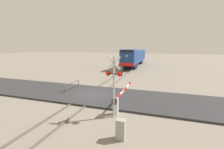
% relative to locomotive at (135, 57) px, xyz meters
% --- Properties ---
extents(ground_plane, '(160.00, 160.00, 0.00)m').
position_rel_locomotive_xyz_m(ground_plane, '(0.00, -24.01, -2.19)').
color(ground_plane, gray).
extents(rail_track_left, '(0.08, 80.00, 0.15)m').
position_rel_locomotive_xyz_m(rail_track_left, '(-0.72, -24.01, -2.11)').
color(rail_track_left, '#59544C').
rests_on(rail_track_left, ground_plane).
extents(rail_track_right, '(0.08, 80.00, 0.15)m').
position_rel_locomotive_xyz_m(rail_track_right, '(0.72, -24.01, -2.11)').
color(rail_track_right, '#59544C').
rests_on(rail_track_right, ground_plane).
extents(road_surface, '(36.00, 6.00, 0.17)m').
position_rel_locomotive_xyz_m(road_surface, '(0.00, -24.01, -2.10)').
color(road_surface, '#2D2D30').
rests_on(road_surface, ground_plane).
extents(locomotive, '(2.92, 17.97, 4.18)m').
position_rel_locomotive_xyz_m(locomotive, '(0.00, 0.00, 0.00)').
color(locomotive, black).
rests_on(locomotive, ground_plane).
extents(crossing_signal, '(1.18, 0.33, 4.42)m').
position_rel_locomotive_xyz_m(crossing_signal, '(3.54, -28.03, 0.59)').
color(crossing_signal, '#ADADB2').
rests_on(crossing_signal, ground_plane).
extents(crossing_gate, '(0.36, 6.15, 1.37)m').
position_rel_locomotive_xyz_m(crossing_gate, '(3.53, -26.72, -1.33)').
color(crossing_gate, silver).
rests_on(crossing_gate, ground_plane).
extents(utility_cabinet, '(0.50, 0.41, 1.16)m').
position_rel_locomotive_xyz_m(utility_cabinet, '(4.72, -30.50, -1.61)').
color(utility_cabinet, '#999993').
rests_on(utility_cabinet, ground_plane).
extents(guard_railing, '(0.08, 3.03, 0.95)m').
position_rel_locomotive_xyz_m(guard_railing, '(-2.98, -23.09, -1.56)').
color(guard_railing, '#4C4742').
rests_on(guard_railing, ground_plane).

